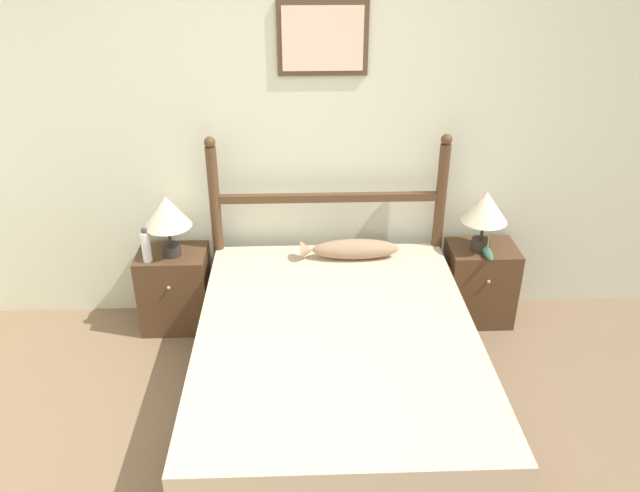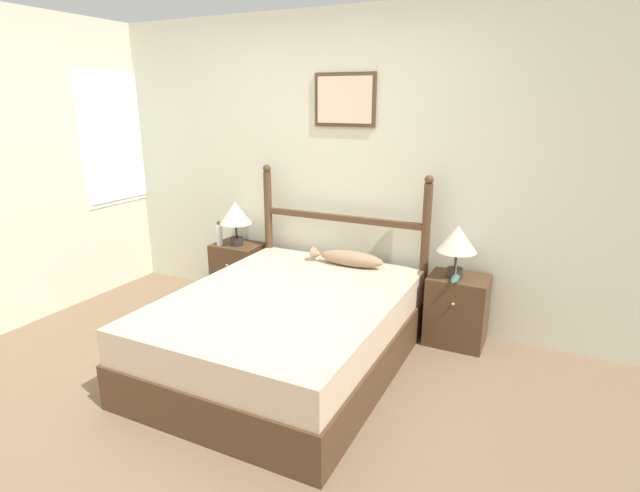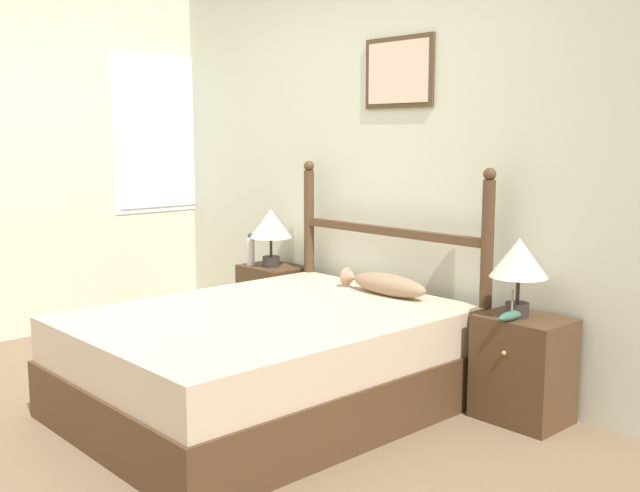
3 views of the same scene
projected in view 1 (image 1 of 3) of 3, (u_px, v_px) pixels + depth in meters
name	position (u px, v px, depth m)	size (l,w,h in m)	color
wall_back	(292.00, 131.00, 3.91)	(6.40, 0.08, 2.55)	beige
bed	(336.00, 371.00, 3.40)	(1.51, 1.97, 0.54)	#4C331E
headboard	(328.00, 224.00, 4.04)	(1.51, 0.07, 1.29)	#4C331E
nightstand_left	(176.00, 289.00, 4.14)	(0.44, 0.37, 0.55)	#4C331E
nightstand_right	(479.00, 283.00, 4.21)	(0.44, 0.37, 0.55)	#4C331E
table_lamp_left	(167.00, 214.00, 3.86)	(0.29, 0.29, 0.40)	#2D2823
table_lamp_right	(485.00, 209.00, 3.92)	(0.29, 0.29, 0.40)	#2D2823
bottle	(146.00, 246.00, 3.87)	(0.06, 0.06, 0.23)	white
model_boat	(487.00, 252.00, 3.97)	(0.06, 0.22, 0.16)	#386651
fish_pillow	(351.00, 249.00, 3.95)	(0.62, 0.14, 0.13)	#997A5B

